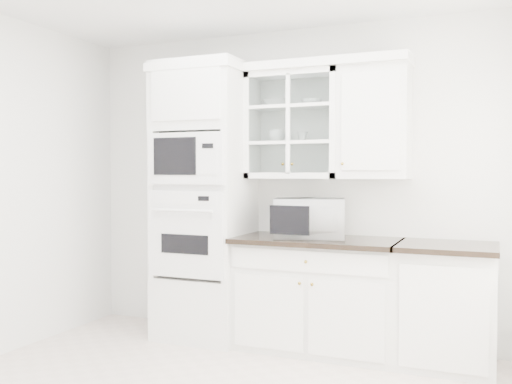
% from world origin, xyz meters
% --- Properties ---
extents(room_shell, '(4.00, 3.50, 2.70)m').
position_xyz_m(room_shell, '(0.00, 0.43, 1.78)').
color(room_shell, white).
rests_on(room_shell, ground).
extents(oven_column, '(0.76, 0.68, 2.40)m').
position_xyz_m(oven_column, '(-0.75, 1.42, 1.20)').
color(oven_column, white).
rests_on(oven_column, ground).
extents(base_cabinet_run, '(1.32, 0.67, 0.92)m').
position_xyz_m(base_cabinet_run, '(0.28, 1.45, 0.46)').
color(base_cabinet_run, white).
rests_on(base_cabinet_run, ground).
extents(extra_base_cabinet, '(0.72, 0.67, 0.92)m').
position_xyz_m(extra_base_cabinet, '(1.28, 1.45, 0.46)').
color(extra_base_cabinet, white).
rests_on(extra_base_cabinet, ground).
extents(upper_cabinet_glass, '(0.80, 0.33, 0.90)m').
position_xyz_m(upper_cabinet_glass, '(0.03, 1.58, 1.85)').
color(upper_cabinet_glass, white).
rests_on(upper_cabinet_glass, room_shell).
extents(upper_cabinet_solid, '(0.55, 0.33, 0.90)m').
position_xyz_m(upper_cabinet_solid, '(0.71, 1.58, 1.85)').
color(upper_cabinet_solid, white).
rests_on(upper_cabinet_solid, room_shell).
extents(crown_molding, '(2.14, 0.38, 0.07)m').
position_xyz_m(crown_molding, '(-0.07, 1.56, 2.33)').
color(crown_molding, white).
rests_on(crown_molding, room_shell).
extents(countertop_microwave, '(0.66, 0.59, 0.32)m').
position_xyz_m(countertop_microwave, '(0.21, 1.44, 1.08)').
color(countertop_microwave, white).
rests_on(countertop_microwave, base_cabinet_run).
extents(bowl_a, '(0.31, 0.31, 0.06)m').
position_xyz_m(bowl_a, '(-0.13, 1.57, 2.04)').
color(bowl_a, white).
rests_on(bowl_a, upper_cabinet_glass).
extents(bowl_b, '(0.18, 0.18, 0.05)m').
position_xyz_m(bowl_b, '(0.18, 1.58, 2.04)').
color(bowl_b, white).
rests_on(bowl_b, upper_cabinet_glass).
extents(cup_a, '(0.14, 0.14, 0.10)m').
position_xyz_m(cup_a, '(-0.13, 1.57, 1.76)').
color(cup_a, white).
rests_on(cup_a, upper_cabinet_glass).
extents(cup_b, '(0.10, 0.10, 0.09)m').
position_xyz_m(cup_b, '(0.10, 1.59, 1.75)').
color(cup_b, white).
rests_on(cup_b, upper_cabinet_glass).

